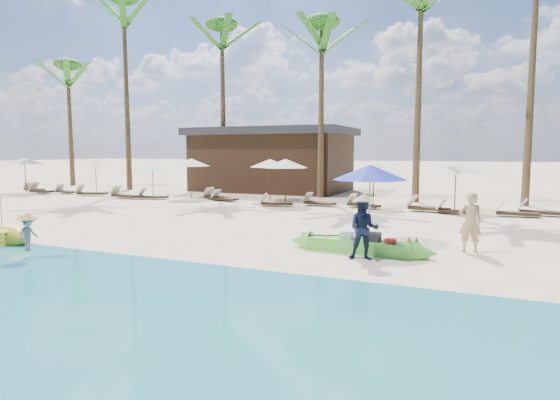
% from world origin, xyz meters
% --- Properties ---
extents(ground, '(240.00, 240.00, 0.00)m').
position_xyz_m(ground, '(0.00, 0.00, 0.00)').
color(ground, beige).
rests_on(ground, ground).
extents(wet_sand_strip, '(240.00, 4.50, 0.01)m').
position_xyz_m(wet_sand_strip, '(0.00, -5.00, 0.00)').
color(wet_sand_strip, tan).
rests_on(wet_sand_strip, ground).
extents(green_canoe, '(4.63, 0.80, 0.59)m').
position_xyz_m(green_canoe, '(2.51, 0.26, 0.20)').
color(green_canoe, '#5EE445').
rests_on(green_canoe, ground).
extents(tourist, '(0.66, 0.50, 1.64)m').
position_xyz_m(tourist, '(5.25, 1.56, 0.82)').
color(tourist, tan).
rests_on(tourist, ground).
extents(vendor_green, '(0.85, 0.72, 1.57)m').
position_xyz_m(vendor_green, '(2.82, -0.49, 0.78)').
color(vendor_green, '#151F3B').
rests_on(vendor_green, ground).
extents(vendor_yellow, '(0.43, 0.62, 0.89)m').
position_xyz_m(vendor_yellow, '(-5.15, -3.74, 0.62)').
color(vendor_yellow, gray).
rests_on(vendor_yellow, ground).
extents(blue_umbrella, '(2.18, 2.18, 2.35)m').
position_xyz_m(blue_umbrella, '(2.47, 1.59, 2.12)').
color(blue_umbrella, '#99999E').
rests_on(blue_umbrella, ground).
extents(resort_parasol_0, '(2.26, 2.26, 2.33)m').
position_xyz_m(resort_parasol_0, '(-22.74, 9.85, 2.10)').
color(resort_parasol_0, '#322314').
rests_on(resort_parasol_0, ground).
extents(lounger_0_left, '(1.65, 0.57, 0.55)m').
position_xyz_m(lounger_0_left, '(-22.72, 10.37, 0.19)').
color(lounger_0_left, '#322314').
rests_on(lounger_0_left, ground).
extents(lounger_0_right, '(1.85, 0.62, 0.62)m').
position_xyz_m(lounger_0_right, '(-20.85, 9.41, 0.21)').
color(lounger_0_right, '#322314').
rests_on(lounger_0_right, ground).
extents(resort_parasol_1, '(2.03, 2.03, 2.09)m').
position_xyz_m(resort_parasol_1, '(-18.69, 12.05, 1.88)').
color(resort_parasol_1, '#322314').
rests_on(resort_parasol_1, ground).
extents(lounger_1_left, '(1.70, 0.76, 0.56)m').
position_xyz_m(lounger_1_left, '(-19.25, 9.93, 0.19)').
color(lounger_1_left, '#322314').
rests_on(lounger_1_left, ground).
extents(lounger_1_right, '(2.00, 1.09, 0.65)m').
position_xyz_m(lounger_1_right, '(-16.63, 9.50, 0.22)').
color(lounger_1_right, '#322314').
rests_on(lounger_1_right, ground).
extents(resort_parasol_2, '(1.90, 1.90, 1.95)m').
position_xyz_m(resort_parasol_2, '(-13.36, 11.40, 1.76)').
color(resort_parasol_2, '#322314').
rests_on(resort_parasol_2, ground).
extents(lounger_2_left, '(1.98, 0.77, 0.66)m').
position_xyz_m(lounger_2_left, '(-13.63, 9.11, 0.22)').
color(lounger_2_left, '#322314').
rests_on(lounger_2_left, ground).
extents(resort_parasol_3, '(2.25, 2.25, 2.32)m').
position_xyz_m(resort_parasol_3, '(-10.12, 10.85, 2.09)').
color(resort_parasol_3, '#322314').
rests_on(resort_parasol_3, ground).
extents(lounger_3_left, '(1.77, 0.91, 0.58)m').
position_xyz_m(lounger_3_left, '(-11.82, 9.36, 0.19)').
color(lounger_3_left, '#322314').
rests_on(lounger_3_left, ground).
extents(lounger_3_right, '(1.87, 1.11, 0.61)m').
position_xyz_m(lounger_3_right, '(-8.29, 10.51, 0.20)').
color(lounger_3_right, '#322314').
rests_on(lounger_3_right, ground).
extents(resort_parasol_4, '(2.23, 2.23, 2.30)m').
position_xyz_m(resort_parasol_4, '(-5.35, 11.47, 2.07)').
color(resort_parasol_4, '#322314').
rests_on(resort_parasol_4, ground).
extents(lounger_4_left, '(1.68, 0.79, 0.55)m').
position_xyz_m(lounger_4_left, '(-7.55, 10.15, 0.18)').
color(lounger_4_left, '#322314').
rests_on(lounger_4_left, ground).
extents(lounger_4_right, '(1.72, 0.90, 0.56)m').
position_xyz_m(lounger_4_right, '(-3.99, 9.08, 0.19)').
color(lounger_4_right, '#322314').
rests_on(lounger_4_right, ground).
extents(resort_parasol_5, '(2.28, 2.28, 2.35)m').
position_xyz_m(resort_parasol_5, '(-3.77, 9.93, 2.11)').
color(resort_parasol_5, '#322314').
rests_on(resort_parasol_5, ground).
extents(lounger_5_left, '(1.78, 0.88, 0.58)m').
position_xyz_m(lounger_5_left, '(-2.10, 10.16, 0.19)').
color(lounger_5_left, '#322314').
rests_on(lounger_5_left, ground).
extents(resort_parasol_6, '(2.08, 2.08, 2.15)m').
position_xyz_m(resort_parasol_6, '(0.57, 10.80, 1.94)').
color(resort_parasol_6, '#322314').
rests_on(resort_parasol_6, ground).
extents(lounger_6_left, '(1.79, 1.07, 0.58)m').
position_xyz_m(lounger_6_left, '(0.14, 10.15, 0.19)').
color(lounger_6_left, '#322314').
rests_on(lounger_6_left, ground).
extents(lounger_6_right, '(1.97, 0.91, 0.64)m').
position_xyz_m(lounger_6_right, '(3.16, 9.92, 0.21)').
color(lounger_6_right, '#322314').
rests_on(lounger_6_right, ground).
extents(resort_parasol_7, '(2.12, 2.12, 2.19)m').
position_xyz_m(resort_parasol_7, '(4.33, 10.86, 1.97)').
color(resort_parasol_7, '#322314').
rests_on(resort_parasol_7, ground).
extents(lounger_7_left, '(1.67, 0.75, 0.55)m').
position_xyz_m(lounger_7_left, '(4.39, 9.54, 0.18)').
color(lounger_7_left, '#322314').
rests_on(lounger_7_left, ground).
extents(lounger_7_right, '(1.73, 0.58, 0.58)m').
position_xyz_m(lounger_7_right, '(6.74, 9.73, 0.19)').
color(lounger_7_right, '#322314').
rests_on(lounger_7_right, ground).
extents(lounger_8_left, '(1.85, 0.73, 0.61)m').
position_xyz_m(lounger_8_left, '(7.70, 10.51, 0.20)').
color(lounger_8_left, '#322314').
rests_on(lounger_8_left, ground).
extents(palm_0, '(2.08, 2.08, 9.90)m').
position_xyz_m(palm_0, '(-24.62, 15.48, 8.11)').
color(palm_0, brown).
rests_on(palm_0, ground).
extents(palm_1, '(2.08, 2.08, 13.60)m').
position_xyz_m(palm_1, '(-17.59, 14.06, 10.82)').
color(palm_1, brown).
rests_on(palm_1, ground).
extents(palm_2, '(2.08, 2.08, 11.33)m').
position_xyz_m(palm_2, '(-10.45, 15.08, 9.18)').
color(palm_2, brown).
rests_on(palm_2, ground).
extents(palm_3, '(2.08, 2.08, 10.52)m').
position_xyz_m(palm_3, '(-3.36, 14.27, 8.58)').
color(palm_3, brown).
rests_on(palm_3, ground).
extents(palm_4, '(2.08, 2.08, 11.70)m').
position_xyz_m(palm_4, '(2.15, 14.01, 9.45)').
color(palm_4, brown).
rests_on(palm_4, ground).
extents(pavilion_west, '(10.80, 6.60, 4.30)m').
position_xyz_m(pavilion_west, '(-8.00, 17.50, 2.19)').
color(pavilion_west, '#322314').
rests_on(pavilion_west, ground).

